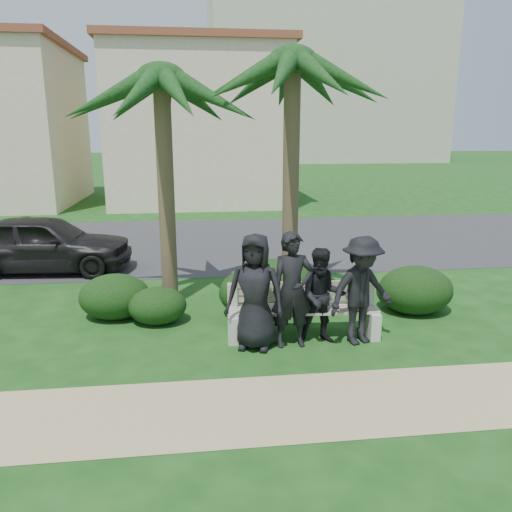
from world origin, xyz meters
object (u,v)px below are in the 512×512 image
object	(u,v)px
man_a	(255,292)
man_d	(361,291)
park_bench	(302,314)
man_c	(322,296)
man_b	(292,290)
car_a	(44,244)
palm_right	(293,63)
palm_left	(161,80)

from	to	relation	value
man_a	man_d	size ratio (longest dim) A/B	1.04
park_bench	man_c	xyz separation A→B (m)	(0.26, -0.27, 0.39)
man_b	car_a	size ratio (longest dim) A/B	0.45
man_a	car_a	bearing A→B (deg)	151.12
man_a	man_c	bearing A→B (deg)	21.74
man_c	car_a	size ratio (longest dim) A/B	0.38
man_d	palm_right	distance (m)	4.44
palm_right	palm_left	bearing A→B (deg)	177.53
man_d	palm_right	world-z (taller)	palm_right
man_d	man_c	bearing A→B (deg)	153.63
man_b	car_a	distance (m)	7.21
park_bench	man_c	size ratio (longest dim) A/B	1.60
palm_right	car_a	xyz separation A→B (m)	(-5.56, 2.70, -3.87)
man_b	palm_left	size ratio (longest dim) A/B	0.36
palm_left	man_d	bearing A→B (deg)	-38.14
park_bench	palm_right	size ratio (longest dim) A/B	0.46
park_bench	man_c	world-z (taller)	man_c
park_bench	car_a	bearing A→B (deg)	142.17
man_c	man_d	distance (m)	0.63
man_b	man_c	distance (m)	0.52
man_b	palm_left	xyz separation A→B (m)	(-2.03, 2.44, 3.33)
palm_left	park_bench	bearing A→B (deg)	-42.81
palm_right	car_a	world-z (taller)	palm_right
park_bench	man_b	size ratio (longest dim) A/B	1.36
man_a	man_b	xyz separation A→B (m)	(0.59, -0.01, 0.00)
man_a	palm_left	size ratio (longest dim) A/B	0.35
park_bench	man_b	distance (m)	0.68
man_a	man_b	distance (m)	0.59
man_a	palm_left	world-z (taller)	palm_left
palm_left	palm_right	world-z (taller)	palm_right
man_a	man_c	distance (m)	1.10
man_d	park_bench	bearing A→B (deg)	139.27
man_c	man_d	xyz separation A→B (m)	(0.61, -0.09, 0.10)
palm_right	man_a	bearing A→B (deg)	-112.92
man_b	palm_left	bearing A→B (deg)	126.62
park_bench	palm_left	xyz separation A→B (m)	(-2.28, 2.11, 3.87)
palm_left	car_a	bearing A→B (deg)	140.28
man_a	palm_left	distance (m)	4.38
park_bench	man_b	bearing A→B (deg)	-123.21
man_a	car_a	xyz separation A→B (m)	(-4.57, 5.03, -0.22)
man_a	palm_left	xyz separation A→B (m)	(-1.44, 2.43, 3.34)
car_a	park_bench	bearing A→B (deg)	-126.65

